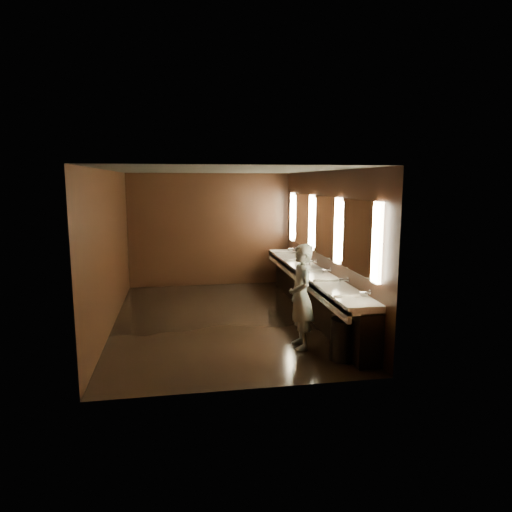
{
  "coord_description": "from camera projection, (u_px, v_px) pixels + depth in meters",
  "views": [
    {
      "loc": [
        -0.79,
        -8.37,
        2.61
      ],
      "look_at": [
        0.65,
        0.0,
        1.21
      ],
      "focal_mm": 32.0,
      "sensor_mm": 36.0,
      "label": 1
    }
  ],
  "objects": [
    {
      "name": "trash_bin",
      "position": [
        344.0,
        339.0,
        6.71
      ],
      "size": [
        0.41,
        0.41,
        0.62
      ],
      "primitive_type": "cylinder",
      "rotation": [
        0.0,
        0.0,
        -0.05
      ],
      "color": "black",
      "rests_on": "floor"
    },
    {
      "name": "person",
      "position": [
        301.0,
        297.0,
        7.12
      ],
      "size": [
        0.4,
        0.61,
        1.65
      ],
      "primitive_type": "imported",
      "rotation": [
        0.0,
        0.0,
        -1.58
      ],
      "color": "#9CD9E8",
      "rests_on": "floor"
    },
    {
      "name": "wall_back",
      "position": [
        210.0,
        230.0,
        11.39
      ],
      "size": [
        4.0,
        0.02,
        2.8
      ],
      "primitive_type": "cube",
      "color": "black",
      "rests_on": "floor"
    },
    {
      "name": "wall_left",
      "position": [
        110.0,
        250.0,
        8.13
      ],
      "size": [
        0.02,
        6.0,
        2.8
      ],
      "primitive_type": "cube",
      "color": "black",
      "rests_on": "floor"
    },
    {
      "name": "ceiling",
      "position": [
        220.0,
        170.0,
        8.24
      ],
      "size": [
        4.0,
        6.0,
        0.02
      ],
      "primitive_type": "cube",
      "color": "#2D2D2B",
      "rests_on": "wall_back"
    },
    {
      "name": "wall_front",
      "position": [
        245.0,
        282.0,
        5.55
      ],
      "size": [
        4.0,
        0.02,
        2.8
      ],
      "primitive_type": "cube",
      "color": "black",
      "rests_on": "floor"
    },
    {
      "name": "floor",
      "position": [
        222.0,
        319.0,
        8.7
      ],
      "size": [
        6.0,
        6.0,
        0.0
      ],
      "primitive_type": "plane",
      "color": "black",
      "rests_on": "ground"
    },
    {
      "name": "wall_right",
      "position": [
        325.0,
        244.0,
        8.8
      ],
      "size": [
        0.02,
        6.0,
        2.8
      ],
      "primitive_type": "cube",
      "color": "black",
      "rests_on": "floor"
    },
    {
      "name": "sink_counter",
      "position": [
        313.0,
        290.0,
        8.92
      ],
      "size": [
        0.55,
        5.4,
        1.01
      ],
      "color": "black",
      "rests_on": "floor"
    },
    {
      "name": "mirror_band",
      "position": [
        324.0,
        226.0,
        8.74
      ],
      "size": [
        0.06,
        5.03,
        1.15
      ],
      "color": "#FEECBA",
      "rests_on": "wall_right"
    }
  ]
}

